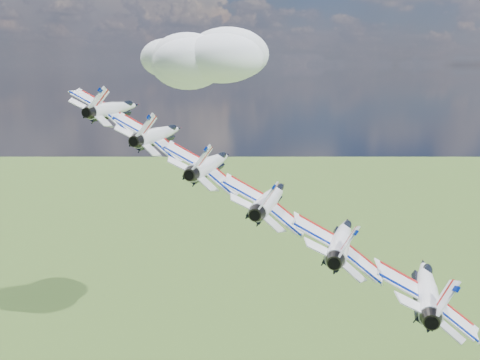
{
  "coord_description": "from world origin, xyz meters",
  "views": [
    {
      "loc": [
        12.9,
        -56.56,
        167.74
      ],
      "look_at": [
        16.64,
        14.14,
        152.51
      ],
      "focal_mm": 40.0,
      "sensor_mm": 36.0,
      "label": 1
    }
  ],
  "objects_px": {
    "jet_0": "(115,108)",
    "jet_2": "(211,163)",
    "jet_5": "(427,287)",
    "jet_3": "(271,198)",
    "jet_4": "(342,238)",
    "jet_1": "(160,134)"
  },
  "relations": [
    {
      "from": "jet_2",
      "to": "jet_0",
      "type": "bearing_deg",
      "value": 156.93
    },
    {
      "from": "jet_0",
      "to": "jet_1",
      "type": "height_order",
      "value": "jet_0"
    },
    {
      "from": "jet_3",
      "to": "jet_5",
      "type": "distance_m",
      "value": 21.96
    },
    {
      "from": "jet_0",
      "to": "jet_5",
      "type": "height_order",
      "value": "jet_0"
    },
    {
      "from": "jet_3",
      "to": "jet_2",
      "type": "bearing_deg",
      "value": 156.93
    },
    {
      "from": "jet_0",
      "to": "jet_4",
      "type": "xyz_separation_m",
      "value": [
        31.09,
        -27.97,
        -13.42
      ]
    },
    {
      "from": "jet_1",
      "to": "jet_4",
      "type": "distance_m",
      "value": 32.94
    },
    {
      "from": "jet_3",
      "to": "jet_0",
      "type": "bearing_deg",
      "value": 156.93
    },
    {
      "from": "jet_0",
      "to": "jet_4",
      "type": "distance_m",
      "value": 43.92
    },
    {
      "from": "jet_4",
      "to": "jet_5",
      "type": "distance_m",
      "value": 10.98
    },
    {
      "from": "jet_4",
      "to": "jet_1",
      "type": "bearing_deg",
      "value": 156.93
    },
    {
      "from": "jet_2",
      "to": "jet_5",
      "type": "height_order",
      "value": "jet_2"
    },
    {
      "from": "jet_0",
      "to": "jet_5",
      "type": "bearing_deg",
      "value": -23.07
    },
    {
      "from": "jet_5",
      "to": "jet_1",
      "type": "bearing_deg",
      "value": 156.93
    },
    {
      "from": "jet_2",
      "to": "jet_3",
      "type": "xyz_separation_m",
      "value": [
        7.77,
        -6.99,
        -3.36
      ]
    },
    {
      "from": "jet_3",
      "to": "jet_5",
      "type": "relative_size",
      "value": 1.0
    },
    {
      "from": "jet_2",
      "to": "jet_5",
      "type": "bearing_deg",
      "value": -23.07
    },
    {
      "from": "jet_2",
      "to": "jet_4",
      "type": "bearing_deg",
      "value": -23.07
    },
    {
      "from": "jet_5",
      "to": "jet_2",
      "type": "bearing_deg",
      "value": 156.93
    },
    {
      "from": "jet_0",
      "to": "jet_2",
      "type": "distance_m",
      "value": 21.96
    },
    {
      "from": "jet_5",
      "to": "jet_3",
      "type": "bearing_deg",
      "value": 156.93
    },
    {
      "from": "jet_2",
      "to": "jet_5",
      "type": "xyz_separation_m",
      "value": [
        23.32,
        -20.98,
        -10.07
      ]
    }
  ]
}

